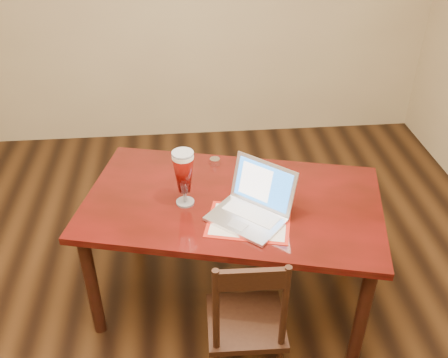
{
  "coord_description": "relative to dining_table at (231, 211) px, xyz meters",
  "views": [
    {
      "loc": [
        0.03,
        -1.78,
        2.34
      ],
      "look_at": [
        0.23,
        0.36,
        0.89
      ],
      "focal_mm": 40.0,
      "sensor_mm": 36.0,
      "label": 1
    }
  ],
  "objects": [
    {
      "name": "ground",
      "position": [
        -0.27,
        -0.37,
        -0.67
      ],
      "size": [
        5.0,
        5.0,
        0.0
      ],
      "primitive_type": "plane",
      "color": "black",
      "rests_on": "ground"
    },
    {
      "name": "dining_table",
      "position": [
        0.0,
        0.0,
        0.0
      ],
      "size": [
        1.76,
        1.25,
        1.06
      ],
      "rotation": [
        0.0,
        0.0,
        -0.25
      ],
      "color": "#540C0B",
      "rests_on": "ground"
    },
    {
      "name": "dining_chair",
      "position": [
        0.02,
        -0.56,
        -0.25
      ],
      "size": [
        0.39,
        0.37,
        0.89
      ],
      "rotation": [
        0.0,
        0.0,
        -0.03
      ],
      "color": "black",
      "rests_on": "ground"
    },
    {
      "name": "room_shell",
      "position": [
        -0.27,
        -0.37,
        1.09
      ],
      "size": [
        4.51,
        5.01,
        2.71
      ],
      "color": "tan",
      "rests_on": "ground"
    }
  ]
}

